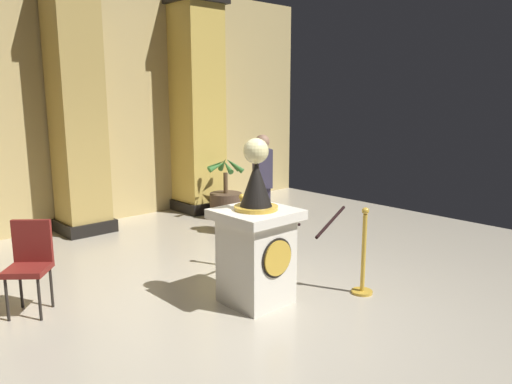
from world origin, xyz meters
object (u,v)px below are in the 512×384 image
(pedestal_clock, at_px, (256,242))
(stanchion_near, at_px, (363,264))
(potted_palm_right, at_px, (226,200))
(stanchion_far, at_px, (242,243))
(bystander_guest, at_px, (262,183))
(cafe_chair_red, at_px, (30,258))

(pedestal_clock, height_order, stanchion_near, pedestal_clock)
(pedestal_clock, bearing_deg, potted_palm_right, 55.70)
(stanchion_far, bearing_deg, bystander_guest, 36.80)
(bystander_guest, bearing_deg, stanchion_near, -107.05)
(pedestal_clock, xyz_separation_m, bystander_guest, (1.81, 1.82, 0.18))
(stanchion_far, relative_size, cafe_chair_red, 1.03)
(pedestal_clock, bearing_deg, bystander_guest, 45.17)
(stanchion_near, height_order, cafe_chair_red, stanchion_near)
(potted_palm_right, bearing_deg, stanchion_near, -106.21)
(stanchion_far, bearing_deg, stanchion_near, -73.30)
(stanchion_near, bearing_deg, stanchion_far, 106.70)
(stanchion_near, xyz_separation_m, stanchion_far, (-0.46, 1.55, -0.01))
(pedestal_clock, bearing_deg, cafe_chair_red, 142.89)
(stanchion_far, xyz_separation_m, cafe_chair_red, (-2.46, 0.51, 0.23))
(potted_palm_right, xyz_separation_m, cafe_chair_red, (-4.03, -1.75, 0.25))
(stanchion_near, bearing_deg, bystander_guest, 72.95)
(pedestal_clock, height_order, stanchion_far, pedestal_clock)
(cafe_chair_red, bearing_deg, pedestal_clock, -37.11)
(pedestal_clock, relative_size, stanchion_near, 1.78)
(pedestal_clock, xyz_separation_m, stanchion_far, (0.59, 0.91, -0.34))
(potted_palm_right, height_order, cafe_chair_red, potted_palm_right)
(pedestal_clock, height_order, cafe_chair_red, pedestal_clock)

